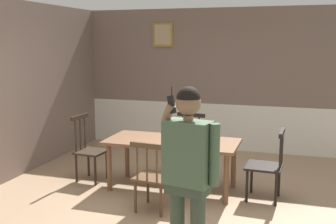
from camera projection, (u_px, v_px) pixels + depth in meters
The scene contains 8 objects.
ground_plane at pixel (170, 205), 5.38m from camera, with size 6.75×6.75×0.00m, color #9E7F60.
room_back_partition at pixel (216, 82), 8.05m from camera, with size 5.36×0.17×2.73m.
dining_table at pixel (172, 146), 5.85m from camera, with size 1.86×0.85×0.72m.
chair_near_window at pixel (187, 144), 6.64m from camera, with size 0.52×0.52×0.95m.
chair_by_doorway at pixel (89, 150), 6.27m from camera, with size 0.45×0.45×1.01m.
chair_at_table_head at pixel (267, 165), 5.49m from camera, with size 0.49×0.49×0.96m.
chair_opposite_corner at pixel (153, 176), 5.12m from camera, with size 0.48×0.48×0.91m.
person_figure at pixel (189, 166), 3.72m from camera, with size 0.58×0.31×1.71m.
Camera 1 is at (1.51, -4.87, 2.09)m, focal length 44.23 mm.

